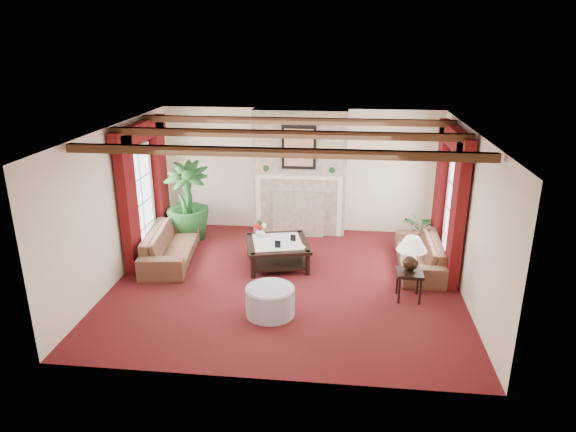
# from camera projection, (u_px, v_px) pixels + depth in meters

# --- Properties ---
(floor) EXTENTS (6.00, 6.00, 0.00)m
(floor) POSITION_uv_depth(u_px,v_px,m) (286.00, 282.00, 9.11)
(floor) COLOR #400B13
(floor) RESTS_ON ground
(ceiling) EXTENTS (6.00, 6.00, 0.00)m
(ceiling) POSITION_uv_depth(u_px,v_px,m) (286.00, 130.00, 8.22)
(ceiling) COLOR white
(ceiling) RESTS_ON floor
(back_wall) EXTENTS (6.00, 0.02, 2.70)m
(back_wall) POSITION_uv_depth(u_px,v_px,m) (300.00, 171.00, 11.24)
(back_wall) COLOR beige
(back_wall) RESTS_ON ground
(left_wall) EXTENTS (0.02, 5.50, 2.70)m
(left_wall) POSITION_uv_depth(u_px,v_px,m) (116.00, 204.00, 8.97)
(left_wall) COLOR beige
(left_wall) RESTS_ON ground
(right_wall) EXTENTS (0.02, 5.50, 2.70)m
(right_wall) POSITION_uv_depth(u_px,v_px,m) (469.00, 217.00, 8.35)
(right_wall) COLOR beige
(right_wall) RESTS_ON ground
(ceiling_beams) EXTENTS (6.00, 3.00, 0.12)m
(ceiling_beams) POSITION_uv_depth(u_px,v_px,m) (286.00, 134.00, 8.24)
(ceiling_beams) COLOR #332010
(ceiling_beams) RESTS_ON ceiling
(fireplace) EXTENTS (2.00, 0.52, 2.70)m
(fireplace) POSITION_uv_depth(u_px,v_px,m) (300.00, 110.00, 10.61)
(fireplace) COLOR tan
(fireplace) RESTS_ON ground
(french_door_left) EXTENTS (0.10, 1.10, 2.16)m
(french_door_left) POSITION_uv_depth(u_px,v_px,m) (136.00, 149.00, 9.65)
(french_door_left) COLOR white
(french_door_left) RESTS_ON ground
(french_door_right) EXTENTS (0.10, 1.10, 2.16)m
(french_door_right) POSITION_uv_depth(u_px,v_px,m) (460.00, 156.00, 9.04)
(french_door_right) COLOR white
(french_door_right) RESTS_ON ground
(curtains_left) EXTENTS (0.20, 2.40, 2.55)m
(curtains_left) POSITION_uv_depth(u_px,v_px,m) (139.00, 126.00, 9.50)
(curtains_left) COLOR #44090B
(curtains_left) RESTS_ON ground
(curtains_right) EXTENTS (0.20, 2.40, 2.55)m
(curtains_right) POSITION_uv_depth(u_px,v_px,m) (456.00, 132.00, 8.91)
(curtains_right) COLOR #44090B
(curtains_right) RESTS_ON ground
(sofa_left) EXTENTS (2.26, 1.14, 0.83)m
(sofa_left) POSITION_uv_depth(u_px,v_px,m) (170.00, 240.00, 9.90)
(sofa_left) COLOR #370F15
(sofa_left) RESTS_ON ground
(sofa_right) EXTENTS (1.94, 0.62, 0.75)m
(sofa_right) POSITION_uv_depth(u_px,v_px,m) (420.00, 249.00, 9.57)
(sofa_right) COLOR #370F15
(sofa_right) RESTS_ON ground
(potted_palm) EXTENTS (1.01, 1.71, 0.93)m
(potted_palm) POSITION_uv_depth(u_px,v_px,m) (188.00, 218.00, 10.95)
(potted_palm) COLOR black
(potted_palm) RESTS_ON ground
(small_plant) EXTENTS (1.52, 1.53, 0.63)m
(small_plant) POSITION_uv_depth(u_px,v_px,m) (422.00, 236.00, 10.37)
(small_plant) COLOR black
(small_plant) RESTS_ON ground
(coffee_table) EXTENTS (1.38, 1.38, 0.47)m
(coffee_table) POSITION_uv_depth(u_px,v_px,m) (277.00, 254.00, 9.73)
(coffee_table) COLOR black
(coffee_table) RESTS_ON ground
(side_table) EXTENTS (0.43, 0.43, 0.49)m
(side_table) POSITION_uv_depth(u_px,v_px,m) (409.00, 285.00, 8.45)
(side_table) COLOR black
(side_table) RESTS_ON ground
(ottoman) EXTENTS (0.77, 0.77, 0.45)m
(ottoman) POSITION_uv_depth(u_px,v_px,m) (270.00, 301.00, 7.99)
(ottoman) COLOR gray
(ottoman) RESTS_ON ground
(table_lamp) EXTENTS (0.50, 0.50, 0.63)m
(table_lamp) POSITION_uv_depth(u_px,v_px,m) (411.00, 254.00, 8.27)
(table_lamp) COLOR black
(table_lamp) RESTS_ON side_table
(flower_vase) EXTENTS (0.32, 0.33, 0.19)m
(flower_vase) POSITION_uv_depth(u_px,v_px,m) (260.00, 232.00, 9.88)
(flower_vase) COLOR silver
(flower_vase) RESTS_ON coffee_table
(book) EXTENTS (0.25, 0.21, 0.31)m
(book) POSITION_uv_depth(u_px,v_px,m) (292.00, 239.00, 9.36)
(book) COLOR black
(book) RESTS_ON coffee_table
(photo_frame_a) EXTENTS (0.11, 0.03, 0.15)m
(photo_frame_a) POSITION_uv_depth(u_px,v_px,m) (278.00, 244.00, 9.35)
(photo_frame_a) COLOR black
(photo_frame_a) RESTS_ON coffee_table
(photo_frame_b) EXTENTS (0.11, 0.04, 0.14)m
(photo_frame_b) POSITION_uv_depth(u_px,v_px,m) (293.00, 238.00, 9.66)
(photo_frame_b) COLOR black
(photo_frame_b) RESTS_ON coffee_table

